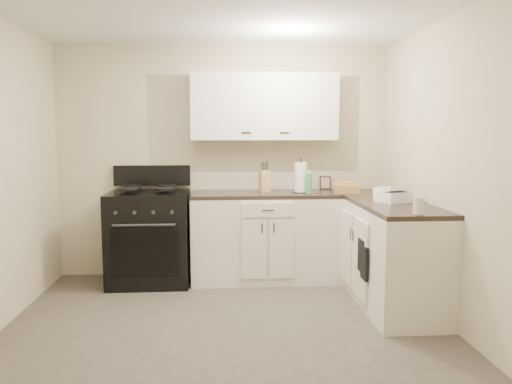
{
  "coord_description": "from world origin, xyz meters",
  "views": [
    {
      "loc": [
        -0.04,
        -3.71,
        1.56
      ],
      "look_at": [
        0.28,
        0.85,
        1.02
      ],
      "focal_mm": 35.0,
      "sensor_mm": 36.0,
      "label": 1
    }
  ],
  "objects": [
    {
      "name": "wall_front",
      "position": [
        0.0,
        -1.8,
        1.25
      ],
      "size": [
        3.6,
        0.0,
        3.6
      ],
      "primitive_type": "plane",
      "rotation": [
        -1.57,
        0.0,
        0.0
      ],
      "color": "beige",
      "rests_on": "ground"
    },
    {
      "name": "oven_mitt_near",
      "position": [
        1.18,
        0.38,
        0.46
      ],
      "size": [
        0.02,
        0.17,
        0.29
      ],
      "primitive_type": "cube",
      "color": "black",
      "rests_on": "base_cabinets_right"
    },
    {
      "name": "base_cabinets_right",
      "position": [
        1.5,
        0.85,
        0.45
      ],
      "size": [
        0.6,
        1.9,
        0.9
      ],
      "primitive_type": "cube",
      "color": "silver",
      "rests_on": "floor"
    },
    {
      "name": "picture_frame",
      "position": [
        1.12,
        1.76,
        1.01
      ],
      "size": [
        0.12,
        0.04,
        0.15
      ],
      "primitive_type": "cube",
      "rotation": [
        -0.14,
        0.0,
        -0.05
      ],
      "color": "black",
      "rests_on": "countertop_back"
    },
    {
      "name": "countertop_right",
      "position": [
        1.5,
        0.85,
        0.92
      ],
      "size": [
        0.6,
        1.9,
        0.04
      ],
      "primitive_type": "cube",
      "color": "black",
      "rests_on": "base_cabinets_right"
    },
    {
      "name": "oven_mitt_far",
      "position": [
        1.18,
        0.47,
        0.5
      ],
      "size": [
        0.02,
        0.16,
        0.28
      ],
      "primitive_type": "cube",
      "color": "black",
      "rests_on": "base_cabinets_right"
    },
    {
      "name": "paper_towel",
      "position": [
        0.79,
        1.47,
        1.1
      ],
      "size": [
        0.13,
        0.13,
        0.32
      ],
      "primitive_type": "cylinder",
      "rotation": [
        0.0,
        0.0,
        -0.0
      ],
      "color": "white",
      "rests_on": "countertop_back"
    },
    {
      "name": "glass_jar",
      "position": [
        1.48,
        0.0,
        1.01
      ],
      "size": [
        0.1,
        0.1,
        0.14
      ],
      "primitive_type": "cylinder",
      "rotation": [
        0.0,
        0.0,
        -0.26
      ],
      "color": "silver",
      "rests_on": "countertop_right"
    },
    {
      "name": "countertop_back",
      "position": [
        0.43,
        1.5,
        0.92
      ],
      "size": [
        1.55,
        0.6,
        0.04
      ],
      "primitive_type": "cube",
      "color": "black",
      "rests_on": "base_cabinets_back"
    },
    {
      "name": "stove",
      "position": [
        -0.79,
        1.48,
        0.46
      ],
      "size": [
        0.82,
        0.7,
        0.99
      ],
      "primitive_type": "cube",
      "color": "black",
      "rests_on": "floor"
    },
    {
      "name": "soap_bottle",
      "position": [
        0.87,
        1.41,
        1.04
      ],
      "size": [
        0.08,
        0.08,
        0.2
      ],
      "primitive_type": "cylinder",
      "rotation": [
        0.0,
        0.0,
        0.27
      ],
      "color": "#3FA45D",
      "rests_on": "countertop_back"
    },
    {
      "name": "upper_cabinets",
      "position": [
        0.43,
        1.65,
        1.84
      ],
      "size": [
        1.55,
        0.3,
        0.7
      ],
      "primitive_type": "cube",
      "color": "white",
      "rests_on": "wall_back"
    },
    {
      "name": "wall_back",
      "position": [
        0.0,
        1.8,
        1.25
      ],
      "size": [
        3.6,
        0.0,
        3.6
      ],
      "primitive_type": "plane",
      "rotation": [
        1.57,
        0.0,
        0.0
      ],
      "color": "beige",
      "rests_on": "ground"
    },
    {
      "name": "countertop_grill",
      "position": [
        1.52,
        0.68,
        0.99
      ],
      "size": [
        0.33,
        0.32,
        0.1
      ],
      "primitive_type": "cube",
      "rotation": [
        0.0,
        0.0,
        0.39
      ],
      "color": "white",
      "rests_on": "countertop_right"
    },
    {
      "name": "knife_block",
      "position": [
        0.42,
        1.56,
        1.05
      ],
      "size": [
        0.13,
        0.12,
        0.23
      ],
      "primitive_type": "cube",
      "rotation": [
        0.0,
        0.0,
        0.3
      ],
      "color": "#D8B185",
      "rests_on": "countertop_back"
    },
    {
      "name": "wicker_basket",
      "position": [
        1.28,
        1.4,
        0.98
      ],
      "size": [
        0.28,
        0.21,
        0.09
      ],
      "primitive_type": "cube",
      "rotation": [
        0.0,
        0.0,
        -0.16
      ],
      "color": "tan",
      "rests_on": "countertop_right"
    },
    {
      "name": "base_cabinets_back",
      "position": [
        0.43,
        1.5,
        0.45
      ],
      "size": [
        1.55,
        0.6,
        0.9
      ],
      "primitive_type": "cube",
      "color": "silver",
      "rests_on": "floor"
    },
    {
      "name": "wall_right",
      "position": [
        1.8,
        0.0,
        1.25
      ],
      "size": [
        0.0,
        3.6,
        3.6
      ],
      "primitive_type": "plane",
      "rotation": [
        1.57,
        0.0,
        -1.57
      ],
      "color": "beige",
      "rests_on": "ground"
    },
    {
      "name": "ceiling",
      "position": [
        0.0,
        0.0,
        2.5
      ],
      "size": [
        3.6,
        3.6,
        0.0
      ],
      "primitive_type": "plane",
      "color": "white",
      "rests_on": "wall_back"
    },
    {
      "name": "floor",
      "position": [
        0.0,
        0.0,
        0.0
      ],
      "size": [
        3.6,
        3.6,
        0.0
      ],
      "primitive_type": "plane",
      "color": "#473F38",
      "rests_on": "ground"
    }
  ]
}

